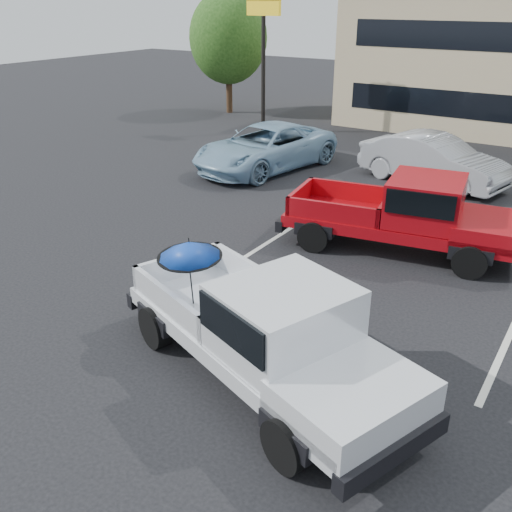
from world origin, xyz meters
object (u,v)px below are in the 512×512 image
object	(u,v)px
silver_sedan	(433,160)
tree_left	(228,38)
blue_suv	(265,147)
motel_sign	(264,22)
red_pickup	(416,212)
silver_pickup	(273,330)

from	to	relation	value
silver_sedan	tree_left	bearing A→B (deg)	75.43
blue_suv	silver_sedan	bearing A→B (deg)	25.79
motel_sign	blue_suv	xyz separation A→B (m)	(3.38, -5.21, -3.87)
silver_sedan	blue_suv	bearing A→B (deg)	118.20
red_pickup	silver_sedan	distance (m)	5.90
tree_left	blue_suv	distance (m)	11.43
silver_sedan	blue_suv	distance (m)	5.72
motel_sign	blue_suv	bearing A→B (deg)	-57.03
silver_pickup	blue_suv	distance (m)	12.53
silver_sedan	blue_suv	size ratio (longest dim) A/B	0.86
silver_pickup	silver_sedan	xyz separation A→B (m)	(-1.22, 12.08, -0.26)
blue_suv	silver_pickup	bearing A→B (deg)	-47.02
silver_pickup	red_pickup	bearing A→B (deg)	109.19
silver_pickup	blue_suv	bearing A→B (deg)	142.77
red_pickup	silver_sedan	world-z (taller)	red_pickup
motel_sign	silver_pickup	size ratio (longest dim) A/B	1.00
motel_sign	red_pickup	size ratio (longest dim) A/B	1.02
tree_left	silver_sedan	size ratio (longest dim) A/B	1.25
tree_left	blue_suv	size ratio (longest dim) A/B	1.07
silver_pickup	blue_suv	size ratio (longest dim) A/B	1.07
motel_sign	blue_suv	size ratio (longest dim) A/B	1.07
motel_sign	red_pickup	world-z (taller)	motel_sign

